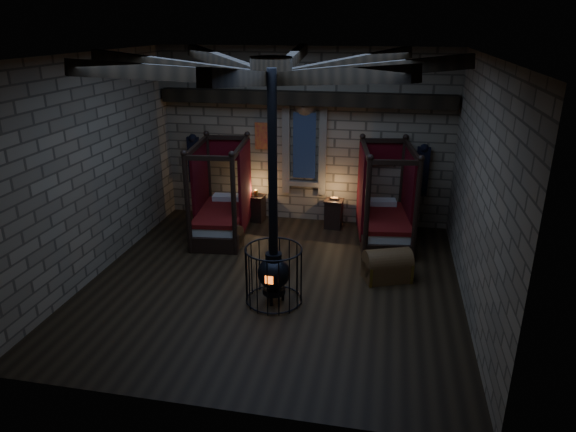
% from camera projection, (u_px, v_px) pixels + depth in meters
% --- Properties ---
extents(room, '(7.02, 7.02, 4.29)m').
position_uv_depth(room, '(273.00, 83.00, 8.63)').
color(room, black).
rests_on(room, ground).
extents(bed_left, '(1.32, 2.19, 2.17)m').
position_uv_depth(bed_left, '(222.00, 213.00, 11.93)').
color(bed_left, black).
rests_on(bed_left, ground).
extents(bed_right, '(1.37, 2.21, 2.18)m').
position_uv_depth(bed_right, '(384.00, 219.00, 11.59)').
color(bed_right, black).
rests_on(bed_right, ground).
extents(trunk_left, '(0.84, 0.63, 0.56)m').
position_uv_depth(trunk_left, '(224.00, 236.00, 11.37)').
color(trunk_left, brown).
rests_on(trunk_left, ground).
extents(trunk_right, '(1.02, 0.84, 0.65)m').
position_uv_depth(trunk_right, '(387.00, 266.00, 9.91)').
color(trunk_right, brown).
rests_on(trunk_right, ground).
extents(nightstand_left, '(0.46, 0.44, 0.81)m').
position_uv_depth(nightstand_left, '(256.00, 208.00, 12.84)').
color(nightstand_left, black).
rests_on(nightstand_left, ground).
extents(nightstand_right, '(0.47, 0.45, 0.77)m').
position_uv_depth(nightstand_right, '(334.00, 213.00, 12.41)').
color(nightstand_right, black).
rests_on(nightstand_right, ground).
extents(stove, '(1.02, 1.02, 4.05)m').
position_uv_depth(stove, '(274.00, 270.00, 9.01)').
color(stove, black).
rests_on(stove, ground).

